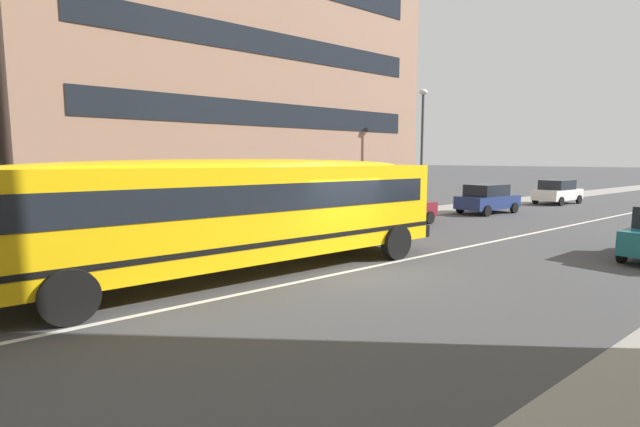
# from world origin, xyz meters

# --- Properties ---
(ground_plane) EXTENTS (400.00, 400.00, 0.00)m
(ground_plane) POSITION_xyz_m (0.00, 0.00, 0.00)
(ground_plane) COLOR #424244
(sidewalk_far) EXTENTS (120.00, 3.00, 0.01)m
(sidewalk_far) POSITION_xyz_m (0.00, 7.84, 0.01)
(sidewalk_far) COLOR gray
(sidewalk_far) RESTS_ON ground_plane
(lane_centreline) EXTENTS (110.00, 0.16, 0.01)m
(lane_centreline) POSITION_xyz_m (0.00, 0.00, 0.00)
(lane_centreline) COLOR silver
(lane_centreline) RESTS_ON ground_plane
(school_bus) EXTENTS (13.59, 3.25, 3.04)m
(school_bus) POSITION_xyz_m (-2.64, 1.57, 1.80)
(school_bus) COLOR yellow
(school_bus) RESTS_ON ground_plane
(parked_car_dark_blue_beside_sign) EXTENTS (3.98, 2.03, 1.64)m
(parked_car_dark_blue_beside_sign) POSITION_xyz_m (14.96, 5.03, 0.84)
(parked_car_dark_blue_beside_sign) COLOR navy
(parked_car_dark_blue_beside_sign) RESTS_ON ground_plane
(parked_car_white_under_tree) EXTENTS (3.95, 1.97, 1.64)m
(parked_car_white_under_tree) POSITION_xyz_m (23.75, 5.07, 0.84)
(parked_car_white_under_tree) COLOR silver
(parked_car_white_under_tree) RESTS_ON ground_plane
(parked_car_maroon_end_of_row) EXTENTS (3.97, 2.01, 1.64)m
(parked_car_maroon_end_of_row) POSITION_xyz_m (7.59, 5.18, 0.84)
(parked_car_maroon_end_of_row) COLOR maroon
(parked_car_maroon_end_of_row) RESTS_ON ground_plane
(street_lamp) EXTENTS (0.44, 0.44, 6.80)m
(street_lamp) POSITION_xyz_m (11.71, 7.14, 4.31)
(street_lamp) COLOR #38383D
(street_lamp) RESTS_ON ground_plane
(apartment_block_far_centre) EXTENTS (20.60, 10.65, 13.30)m
(apartment_block_far_centre) POSITION_xyz_m (3.53, 14.64, 6.65)
(apartment_block_far_centre) COLOR #93705B
(apartment_block_far_centre) RESTS_ON ground_plane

